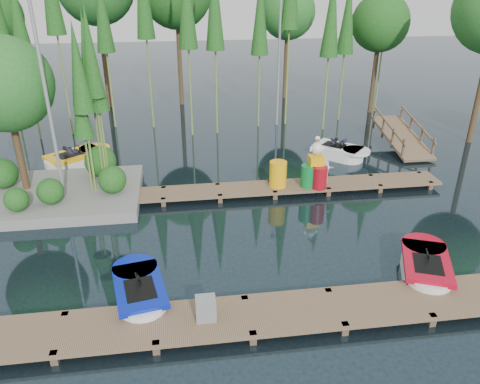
{
  "coord_description": "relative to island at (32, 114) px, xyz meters",
  "views": [
    {
      "loc": [
        -1.41,
        -13.09,
        7.64
      ],
      "look_at": [
        0.5,
        0.5,
        1.1
      ],
      "focal_mm": 35.0,
      "sensor_mm": 36.0,
      "label": 1
    }
  ],
  "objects": [
    {
      "name": "tree_screen",
      "position": [
        4.26,
        7.31,
        2.93
      ],
      "size": [
        34.42,
        18.53,
        10.31
      ],
      "color": "#46331E",
      "rests_on": "ground"
    },
    {
      "name": "utility_cabinet",
      "position": [
        5.3,
        -7.79,
        -2.6
      ],
      "size": [
        0.47,
        0.39,
        0.57
      ],
      "primitive_type": "cube",
      "color": "gray",
      "rests_on": "near_dock"
    },
    {
      "name": "yellow_barrel",
      "position": [
        8.5,
        -0.79,
        -2.4
      ],
      "size": [
        0.64,
        0.64,
        0.97
      ],
      "primitive_type": "cylinder",
      "color": "#FBB10D",
      "rests_on": "far_dock"
    },
    {
      "name": "boat_white_far",
      "position": [
        12.0,
        2.44,
        -2.9
      ],
      "size": [
        2.72,
        2.67,
        1.24
      ],
      "rotation": [
        0.0,
        0.0,
        -0.06
      ],
      "color": "white",
      "rests_on": "ground"
    },
    {
      "name": "ramp",
      "position": [
        15.3,
        3.21,
        -2.6
      ],
      "size": [
        1.5,
        3.94,
        1.49
      ],
      "color": "brown",
      "rests_on": "ground"
    },
    {
      "name": "far_dock",
      "position": [
        7.3,
        -0.79,
        -2.95
      ],
      "size": [
        15.0,
        1.2,
        0.5
      ],
      "color": "brown",
      "rests_on": "ground"
    },
    {
      "name": "seagull_post",
      "position": [
        10.39,
        -0.79,
        -2.4
      ],
      "size": [
        0.45,
        0.24,
        0.72
      ],
      "color": "gray",
      "rests_on": "far_dock"
    },
    {
      "name": "island",
      "position": [
        0.0,
        0.0,
        0.0
      ],
      "size": [
        6.2,
        4.2,
        6.75
      ],
      "color": "slate",
      "rests_on": "ground"
    },
    {
      "name": "boat_yellow_far",
      "position": [
        0.55,
        3.04,
        -2.88
      ],
      "size": [
        3.1,
        2.82,
        1.46
      ],
      "rotation": [
        0.0,
        0.0,
        0.31
      ],
      "color": "white",
      "rests_on": "ground"
    },
    {
      "name": "near_dock",
      "position": [
        6.3,
        -7.79,
        -2.95
      ],
      "size": [
        18.0,
        1.5,
        0.5
      ],
      "color": "brown",
      "rests_on": "ground"
    },
    {
      "name": "boat_blue",
      "position": [
        3.71,
        -6.55,
        -2.93
      ],
      "size": [
        1.65,
        2.8,
        0.88
      ],
      "rotation": [
        0.0,
        0.0,
        0.19
      ],
      "color": "white",
      "rests_on": "ground"
    },
    {
      "name": "drum_cluster",
      "position": [
        9.92,
        -0.94,
        -2.32
      ],
      "size": [
        1.12,
        1.02,
        1.93
      ],
      "color": "#0C732D",
      "rests_on": "far_dock"
    },
    {
      "name": "lamp_rear",
      "position": [
        10.3,
        7.71,
        1.08
      ],
      "size": [
        0.3,
        0.3,
        7.25
      ],
      "color": "gray",
      "rests_on": "ground"
    },
    {
      "name": "lamp_island",
      "position": [
        0.8,
        -0.79,
        1.08
      ],
      "size": [
        0.3,
        0.3,
        7.25
      ],
      "color": "gray",
      "rests_on": "ground"
    },
    {
      "name": "boat_red",
      "position": [
        11.39,
        -6.55,
        -2.92
      ],
      "size": [
        2.12,
        2.93,
        0.9
      ],
      "rotation": [
        0.0,
        0.0,
        -0.39
      ],
      "color": "white",
      "rests_on": "ground"
    },
    {
      "name": "ground_plane",
      "position": [
        6.3,
        -3.29,
        -3.18
      ],
      "size": [
        90.0,
        90.0,
        0.0
      ],
      "primitive_type": "plane",
      "color": "#1D2D37"
    }
  ]
}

